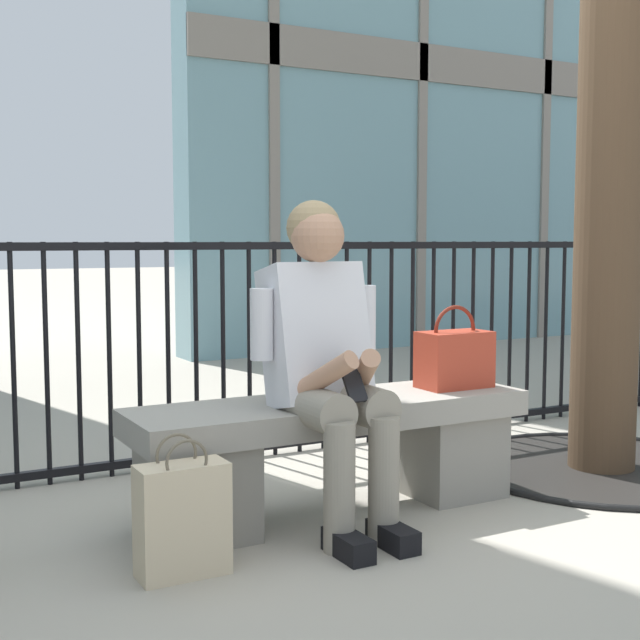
{
  "coord_description": "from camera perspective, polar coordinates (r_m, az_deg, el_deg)",
  "views": [
    {
      "loc": [
        -1.63,
        -2.87,
        1.06
      ],
      "look_at": [
        0.0,
        0.1,
        0.75
      ],
      "focal_mm": 48.5,
      "sensor_mm": 36.0,
      "label": 1
    }
  ],
  "objects": [
    {
      "name": "shopping_bag",
      "position": [
        2.84,
        -9.06,
        -12.79
      ],
      "size": [
        0.29,
        0.14,
        0.45
      ],
      "color": "beige",
      "rests_on": "ground"
    },
    {
      "name": "ground_plane",
      "position": [
        3.47,
        0.82,
        -12.58
      ],
      "size": [
        60.0,
        60.0,
        0.0
      ],
      "primitive_type": "plane",
      "color": "#A8A091"
    },
    {
      "name": "plaza_railing",
      "position": [
        4.17,
        -5.54,
        -2.02
      ],
      "size": [
        8.63,
        0.04,
        1.06
      ],
      "color": "black",
      "rests_on": "ground"
    },
    {
      "name": "stone_bench",
      "position": [
        3.39,
        0.82,
        -8.21
      ],
      "size": [
        1.6,
        0.44,
        0.45
      ],
      "color": "gray",
      "rests_on": "ground"
    },
    {
      "name": "seated_person_with_phone",
      "position": [
        3.17,
        0.43,
        -2.21
      ],
      "size": [
        0.52,
        0.66,
        1.21
      ],
      "color": "gray",
      "rests_on": "ground"
    },
    {
      "name": "handbag_on_bench",
      "position": [
        3.65,
        8.86,
        -2.49
      ],
      "size": [
        0.3,
        0.17,
        0.34
      ],
      "color": "#B23823",
      "rests_on": "stone_bench"
    }
  ]
}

